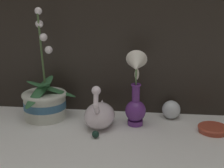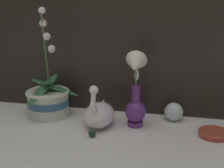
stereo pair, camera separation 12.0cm
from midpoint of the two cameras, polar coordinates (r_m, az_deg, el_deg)
The scene contains 7 objects.
ground_plane at distance 1.12m, azimuth -2.32°, elevation -10.53°, with size 2.80×2.80×0.00m, color silver.
orchid_potted_plant at distance 1.34m, azimuth -14.72°, elevation -3.08°, with size 0.23×0.26×0.46m.
swan_figurine at distance 1.23m, azimuth -5.12°, elevation -5.51°, with size 0.12×0.20×0.19m.
blue_vase at distance 1.20m, azimuth 1.50°, elevation -1.77°, with size 0.08×0.12×0.30m.
glass_sphere at distance 1.32m, azimuth 8.23°, elevation -4.69°, with size 0.08×0.08×0.08m.
amber_dish at distance 1.23m, azimuth 15.36°, elevation -7.92°, with size 0.12×0.12×0.02m.
glass_bauble at distance 1.15m, azimuth -6.08°, elevation -9.20°, with size 0.03×0.03×0.03m.
Camera 1 is at (0.10, -1.00, 0.50)m, focal length 50.00 mm.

